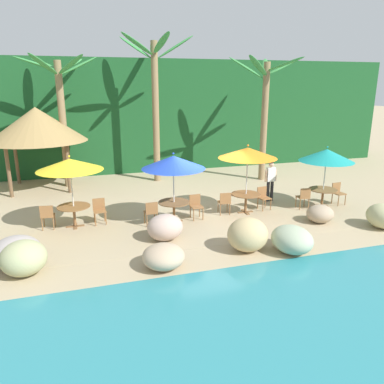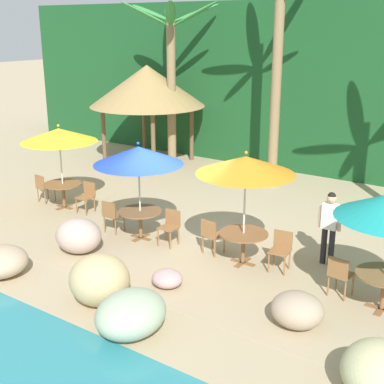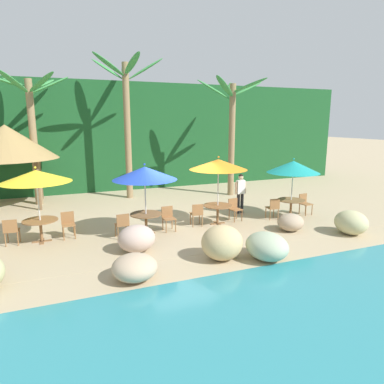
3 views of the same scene
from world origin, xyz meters
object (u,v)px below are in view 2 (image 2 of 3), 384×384
(umbrella_yellow, at_px, (59,135))
(umbrella_orange, at_px, (246,165))
(dining_table_orange, at_px, (243,238))
(palm_tree_second, at_px, (277,47))
(chair_blue_inland, at_px, (112,214))
(waiter_in_white, at_px, (330,223))
(chair_yellow_seaward, at_px, (87,195))
(chair_teal_inland, at_px, (340,274))
(dining_table_yellow, at_px, (63,188))
(umbrella_blue, at_px, (138,155))
(chair_yellow_inland, at_px, (43,186))
(chair_orange_seaward, at_px, (281,248))
(palm_tree_nearest, at_px, (171,56))
(palapa_hut, at_px, (147,86))
(chair_blue_seaward, at_px, (170,225))
(chair_orange_inland, at_px, (211,234))
(dining_table_blue, at_px, (140,215))

(umbrella_yellow, distance_m, umbrella_orange, 6.22)
(dining_table_orange, bearing_deg, palm_tree_second, 110.73)
(chair_blue_inland, bearing_deg, waiter_in_white, 14.46)
(chair_yellow_seaward, xyz_separation_m, chair_teal_inland, (7.69, -0.77, 0.00))
(dining_table_yellow, bearing_deg, umbrella_orange, -3.17)
(dining_table_yellow, relative_size, umbrella_blue, 0.44)
(umbrella_yellow, relative_size, dining_table_orange, 2.26)
(umbrella_yellow, distance_m, chair_yellow_inland, 1.87)
(chair_yellow_inland, distance_m, umbrella_blue, 4.56)
(chair_orange_seaward, relative_size, palm_tree_nearest, 0.15)
(umbrella_blue, bearing_deg, chair_teal_inland, -1.27)
(umbrella_blue, distance_m, palapa_hut, 7.86)
(palapa_hut, xyz_separation_m, waiter_in_white, (9.18, -4.98, -1.96))
(dining_table_orange, distance_m, chair_orange_seaward, 0.86)
(umbrella_blue, relative_size, chair_blue_inland, 2.86)
(dining_table_orange, xyz_separation_m, chair_teal_inland, (2.32, -0.29, -0.10))
(chair_yellow_inland, distance_m, waiter_in_white, 8.68)
(chair_orange_seaward, height_order, palm_tree_nearest, palm_tree_nearest)
(dining_table_orange, bearing_deg, chair_orange_seaward, 13.50)
(chair_blue_seaward, distance_m, waiter_in_white, 3.76)
(chair_blue_seaward, xyz_separation_m, chair_teal_inland, (4.32, -0.24, 0.00))
(chair_blue_seaward, bearing_deg, umbrella_blue, -171.55)
(dining_table_yellow, relative_size, dining_table_orange, 1.00)
(umbrella_blue, relative_size, dining_table_orange, 2.26)
(chair_teal_inland, bearing_deg, dining_table_orange, 172.78)
(chair_yellow_seaward, height_order, waiter_in_white, waiter_in_white)
(chair_blue_seaward, relative_size, palm_tree_second, 0.13)
(dining_table_yellow, relative_size, chair_yellow_inland, 1.26)
(chair_yellow_seaward, xyz_separation_m, chair_orange_inland, (4.51, -0.47, 0.00))
(waiter_in_white, bearing_deg, dining_table_blue, -164.57)
(chair_yellow_inland, distance_m, chair_blue_inland, 3.44)
(dining_table_orange, bearing_deg, umbrella_orange, 3.58)
(palm_tree_nearest, bearing_deg, chair_yellow_seaward, -78.71)
(chair_yellow_inland, xyz_separation_m, umbrella_blue, (4.22, -0.51, 1.64))
(umbrella_yellow, xyz_separation_m, palm_tree_nearest, (-0.27, 5.71, 1.89))
(chair_orange_seaward, relative_size, waiter_in_white, 0.51)
(umbrella_orange, distance_m, chair_teal_inland, 2.94)
(chair_orange_seaward, distance_m, waiter_in_white, 1.22)
(umbrella_yellow, xyz_separation_m, chair_orange_seaward, (7.04, -0.14, -1.66))
(umbrella_orange, distance_m, palapa_hut, 9.72)
(chair_orange_seaward, bearing_deg, dining_table_yellow, 178.83)
(chair_yellow_seaward, xyz_separation_m, chair_blue_seaward, (3.37, -0.53, 0.00))
(chair_blue_seaward, bearing_deg, chair_blue_inland, -171.16)
(umbrella_orange, relative_size, chair_orange_inland, 3.00)
(chair_blue_seaward, height_order, palm_tree_second, palm_tree_second)
(chair_blue_inland, bearing_deg, umbrella_orange, 4.90)
(chair_blue_seaward, height_order, dining_table_orange, chair_blue_seaward)
(umbrella_yellow, distance_m, palapa_hut, 5.90)
(palm_tree_second, relative_size, palapa_hut, 1.58)
(chair_orange_seaward, height_order, palm_tree_second, palm_tree_second)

